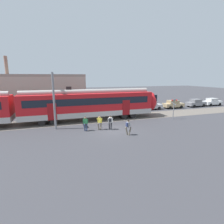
# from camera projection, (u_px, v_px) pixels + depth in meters

# --- Properties ---
(ground_plane) EXTENTS (160.00, 160.00, 0.00)m
(ground_plane) POSITION_uv_depth(u_px,v_px,m) (112.00, 131.00, 19.85)
(ground_plane) COLOR #38383D
(track_bed) EXTENTS (80.00, 4.40, 0.01)m
(track_bed) POSITION_uv_depth(u_px,v_px,m) (1.00, 126.00, 21.47)
(track_bed) COLOR #605951
(track_bed) RESTS_ON ground
(commuter_train) EXTENTS (38.05, 3.07, 4.73)m
(commuter_train) POSITION_uv_depth(u_px,v_px,m) (22.00, 107.00, 21.77)
(commuter_train) COLOR #B7B2AD
(commuter_train) RESTS_ON ground
(pedestrian_green) EXTENTS (0.64, 0.58, 1.67)m
(pedestrian_green) POSITION_uv_depth(u_px,v_px,m) (86.00, 122.00, 19.58)
(pedestrian_green) COLOR navy
(pedestrian_green) RESTS_ON ground
(pedestrian_yellow) EXTENTS (0.67, 0.53, 1.67)m
(pedestrian_yellow) POSITION_uv_depth(u_px,v_px,m) (100.00, 121.00, 19.98)
(pedestrian_yellow) COLOR #6B6051
(pedestrian_yellow) RESTS_ON ground
(pedestrian_white) EXTENTS (0.65, 0.58, 1.67)m
(pedestrian_white) POSITION_uv_depth(u_px,v_px,m) (110.00, 121.00, 20.07)
(pedestrian_white) COLOR #28282D
(pedestrian_white) RESTS_ON ground
(pedestrian_grey) EXTENTS (0.67, 0.54, 1.67)m
(pedestrian_grey) POSITION_uv_depth(u_px,v_px,m) (128.00, 126.00, 18.15)
(pedestrian_grey) COLOR #6B6051
(pedestrian_grey) RESTS_ON ground
(parked_car_silver) EXTENTS (4.07, 1.90, 1.54)m
(parked_car_silver) POSITION_uv_depth(u_px,v_px,m) (151.00, 105.00, 32.32)
(parked_car_silver) COLOR #B7BABF
(parked_car_silver) RESTS_ON ground
(parked_car_tan) EXTENTS (4.02, 1.79, 1.54)m
(parked_car_tan) POSITION_uv_depth(u_px,v_px,m) (173.00, 104.00, 33.73)
(parked_car_tan) COLOR tan
(parked_car_tan) RESTS_ON ground
(parked_car_grey) EXTENTS (4.09, 1.93, 1.54)m
(parked_car_grey) POSITION_uv_depth(u_px,v_px,m) (196.00, 103.00, 35.39)
(parked_car_grey) COLOR gray
(parked_car_grey) RESTS_ON ground
(parked_car_white) EXTENTS (4.03, 1.81, 1.54)m
(parked_car_white) POSITION_uv_depth(u_px,v_px,m) (212.00, 102.00, 36.87)
(parked_car_white) COLOR silver
(parked_car_white) RESTS_ON ground
(catenary_gantry) EXTENTS (0.24, 6.64, 6.53)m
(catenary_gantry) POSITION_uv_depth(u_px,v_px,m) (53.00, 90.00, 22.55)
(catenary_gantry) COLOR gray
(catenary_gantry) RESTS_ON ground
(crossing_signal) EXTENTS (0.96, 0.22, 3.00)m
(crossing_signal) POSITION_uv_depth(u_px,v_px,m) (174.00, 105.00, 24.80)
(crossing_signal) COLOR gray
(crossing_signal) RESTS_ON ground
(background_building) EXTENTS (15.15, 5.00, 9.20)m
(background_building) POSITION_uv_depth(u_px,v_px,m) (40.00, 93.00, 29.85)
(background_building) COLOR #B2A899
(background_building) RESTS_ON ground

